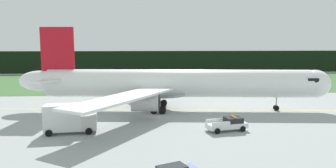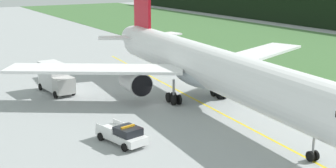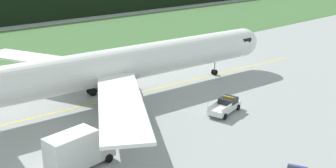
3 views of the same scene
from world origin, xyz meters
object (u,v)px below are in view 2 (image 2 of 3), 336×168
object	(u,v)px
ops_pickup_truck	(123,134)
airliner	(207,67)
catering_truck	(55,78)
apron_cone	(142,137)

from	to	relation	value
ops_pickup_truck	airliner	bearing A→B (deg)	114.39
catering_truck	apron_cone	xyz separation A→B (m)	(21.13, 1.72, -1.70)
ops_pickup_truck	apron_cone	world-z (taller)	ops_pickup_truck
airliner	ops_pickup_truck	bearing A→B (deg)	-65.61
airliner	ops_pickup_truck	xyz separation A→B (m)	(6.24, -13.77, -3.70)
airliner	catering_truck	xyz separation A→B (m)	(-14.98, -13.50, -2.63)
airliner	ops_pickup_truck	size ratio (longest dim) A/B	9.43
airliner	catering_truck	size ratio (longest dim) A/B	7.98
airliner	apron_cone	xyz separation A→B (m)	(6.15, -11.78, -4.32)
airliner	catering_truck	distance (m)	20.34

